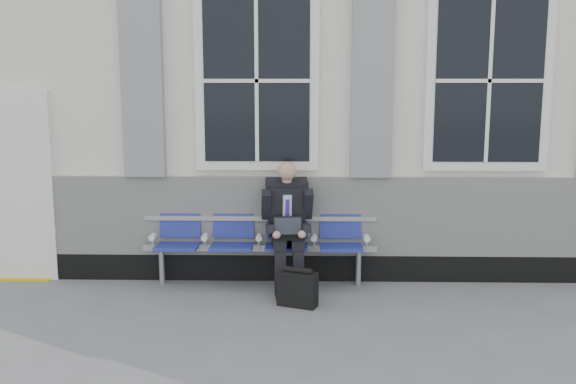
{
  "coord_description": "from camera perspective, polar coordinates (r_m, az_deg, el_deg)",
  "views": [
    {
      "loc": [
        -1.65,
        -5.61,
        2.21
      ],
      "look_at": [
        -1.8,
        0.9,
        1.12
      ],
      "focal_mm": 40.0,
      "sensor_mm": 36.0,
      "label": 1
    }
  ],
  "objects": [
    {
      "name": "ground",
      "position": [
        6.25,
        16.88,
        -11.61
      ],
      "size": [
        70.0,
        70.0,
        0.0
      ],
      "primitive_type": "plane",
      "color": "slate",
      "rests_on": "ground"
    },
    {
      "name": "station_building",
      "position": [
        9.23,
        11.66,
        9.41
      ],
      "size": [
        14.4,
        4.4,
        4.49
      ],
      "color": "silver",
      "rests_on": "ground"
    },
    {
      "name": "businessman",
      "position": [
        6.95,
        -0.06,
        -2.51
      ],
      "size": [
        0.58,
        0.77,
        1.4
      ],
      "color": "black",
      "rests_on": "ground"
    },
    {
      "name": "briefcase",
      "position": [
        6.52,
        0.86,
        -8.55
      ],
      "size": [
        0.42,
        0.29,
        0.4
      ],
      "color": "black",
      "rests_on": "ground"
    },
    {
      "name": "bench",
      "position": [
        7.14,
        -2.53,
        -3.9
      ],
      "size": [
        2.6,
        0.47,
        0.91
      ],
      "color": "#9EA0A3",
      "rests_on": "ground"
    }
  ]
}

